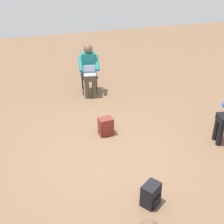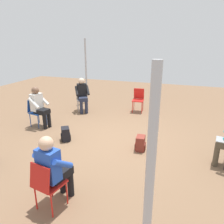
# 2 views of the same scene
# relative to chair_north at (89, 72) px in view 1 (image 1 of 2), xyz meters

# --- Properties ---
(ground_plane) EXTENTS (16.79, 16.79, 0.00)m
(ground_plane) POSITION_rel_chair_north_xyz_m (-0.32, -2.87, -0.50)
(ground_plane) COLOR brown
(chair_north) EXTENTS (0.45, 0.49, 0.85)m
(chair_north) POSITION_rel_chair_north_xyz_m (0.00, 0.00, 0.00)
(chair_north) COLOR black
(chair_north) RESTS_ON ground
(person_with_laptop) EXTENTS (0.54, 0.56, 1.24)m
(person_with_laptop) POSITION_rel_chair_north_xyz_m (-0.02, -0.17, 0.20)
(person_with_laptop) COLOR #4C4233
(person_with_laptop) RESTS_ON ground
(backpack_near_laptop_user) EXTENTS (0.34, 0.33, 0.36)m
(backpack_near_laptop_user) POSITION_rel_chair_north_xyz_m (-0.01, -4.09, -0.34)
(backpack_near_laptop_user) COLOR black
(backpack_near_laptop_user) RESTS_ON ground
(backpack_by_empty_chair) EXTENTS (0.29, 0.26, 0.36)m
(backpack_by_empty_chair) POSITION_rel_chair_north_xyz_m (-0.14, -2.10, -0.34)
(backpack_by_empty_chair) COLOR maroon
(backpack_by_empty_chair) RESTS_ON ground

